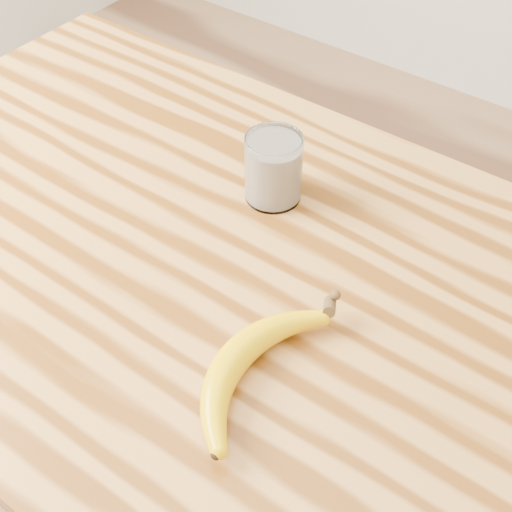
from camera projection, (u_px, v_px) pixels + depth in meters
The scene contains 3 objects.
table at pixel (186, 301), 1.10m from camera, with size 1.20×0.80×0.90m.
smoothie_glass at pixel (273, 169), 1.03m from camera, with size 0.08×0.08×0.11m.
banana at pixel (234, 357), 0.84m from camera, with size 0.12×0.32×0.04m, color #E5B000, non-canonical shape.
Camera 1 is at (0.51, -0.51, 1.60)m, focal length 50.00 mm.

